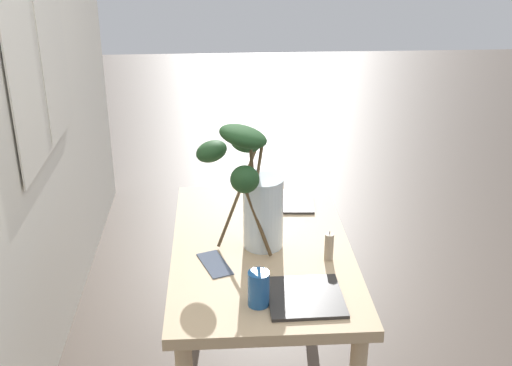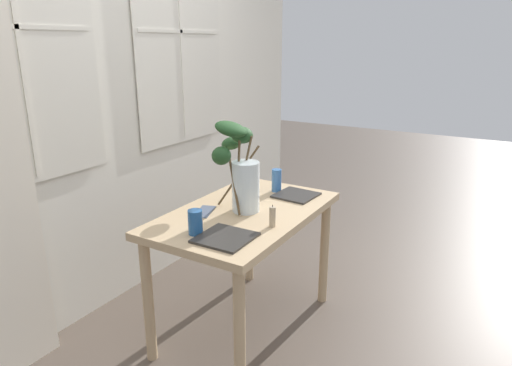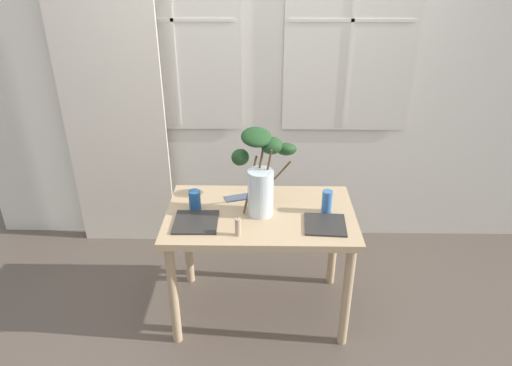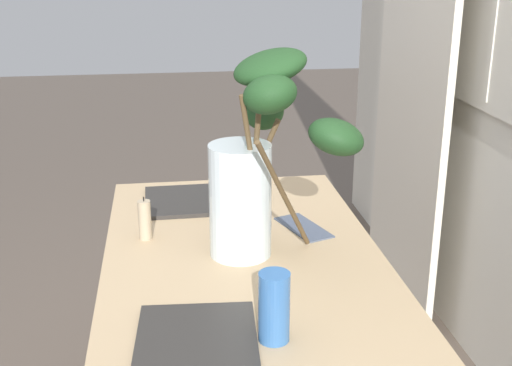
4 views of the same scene
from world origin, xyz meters
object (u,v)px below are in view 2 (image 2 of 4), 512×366
(drinking_glass_blue_right, at_px, (277,180))
(plate_square_right, at_px, (296,195))
(drinking_glass_blue_left, at_px, (195,222))
(dining_table, at_px, (245,227))
(plate_square_left, at_px, (225,238))
(pillar_candle, at_px, (272,217))
(vase_with_branches, at_px, (240,169))

(drinking_glass_blue_right, xyz_separation_m, plate_square_right, (-0.02, -0.15, -0.07))
(drinking_glass_blue_left, height_order, plate_square_right, drinking_glass_blue_left)
(drinking_glass_blue_right, bearing_deg, plate_square_right, -98.85)
(dining_table, distance_m, plate_square_left, 0.41)
(dining_table, xyz_separation_m, plate_square_left, (-0.38, -0.12, 0.11))
(drinking_glass_blue_right, height_order, pillar_candle, drinking_glass_blue_right)
(drinking_glass_blue_left, xyz_separation_m, plate_square_left, (0.02, -0.16, -0.06))
(drinking_glass_blue_left, height_order, pillar_candle, drinking_glass_blue_left)
(vase_with_branches, height_order, drinking_glass_blue_right, vase_with_branches)
(vase_with_branches, distance_m, plate_square_right, 0.47)
(dining_table, bearing_deg, drinking_glass_blue_left, 174.67)
(plate_square_left, xyz_separation_m, plate_square_right, (0.76, -0.01, -0.00))
(vase_with_branches, xyz_separation_m, plate_square_left, (-0.38, -0.16, -0.23))
(drinking_glass_blue_left, bearing_deg, plate_square_left, -81.26)
(plate_square_left, height_order, pillar_candle, pillar_candle)
(vase_with_branches, bearing_deg, pillar_candle, -114.72)
(vase_with_branches, xyz_separation_m, drinking_glass_blue_left, (-0.41, 0.00, -0.18))
(dining_table, relative_size, drinking_glass_blue_right, 7.94)
(drinking_glass_blue_left, bearing_deg, pillar_candle, -45.53)
(drinking_glass_blue_left, relative_size, plate_square_right, 0.53)
(dining_table, height_order, plate_square_left, plate_square_left)
(drinking_glass_blue_left, relative_size, pillar_candle, 1.05)
(dining_table, distance_m, vase_with_branches, 0.35)
(plate_square_right, bearing_deg, plate_square_left, 178.88)
(vase_with_branches, height_order, plate_square_left, vase_with_branches)
(plate_square_left, bearing_deg, drinking_glass_blue_left, 98.74)
(drinking_glass_blue_right, distance_m, plate_square_right, 0.17)
(drinking_glass_blue_left, distance_m, drinking_glass_blue_right, 0.81)
(dining_table, relative_size, vase_with_branches, 2.19)
(vase_with_branches, xyz_separation_m, plate_square_right, (0.37, -0.17, -0.23))
(dining_table, bearing_deg, plate_square_left, -161.85)
(vase_with_branches, relative_size, pillar_candle, 4.42)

